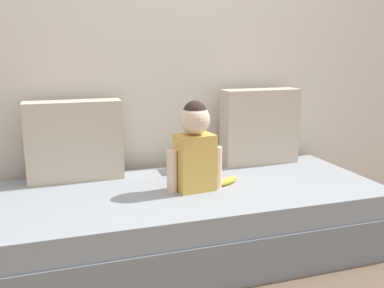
{
  "coord_description": "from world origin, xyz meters",
  "views": [
    {
      "loc": [
        -0.69,
        -2.12,
        1.13
      ],
      "look_at": [
        0.0,
        0.0,
        0.63
      ],
      "focal_mm": 39.27,
      "sensor_mm": 36.0,
      "label": 1
    }
  ],
  "objects_px": {
    "couch": "(191,219)",
    "throw_pillow_left": "(75,141)",
    "banana": "(227,181)",
    "throw_pillow_right": "(260,127)",
    "toddler": "(195,146)"
  },
  "relations": [
    {
      "from": "toddler",
      "to": "throw_pillow_left",
      "type": "bearing_deg",
      "value": 146.74
    },
    {
      "from": "banana",
      "to": "throw_pillow_right",
      "type": "bearing_deg",
      "value": 43.88
    },
    {
      "from": "couch",
      "to": "throw_pillow_left",
      "type": "height_order",
      "value": "throw_pillow_left"
    },
    {
      "from": "couch",
      "to": "banana",
      "type": "distance_m",
      "value": 0.3
    },
    {
      "from": "throw_pillow_left",
      "to": "toddler",
      "type": "xyz_separation_m",
      "value": [
        0.61,
        -0.4,
        0.01
      ]
    },
    {
      "from": "toddler",
      "to": "banana",
      "type": "xyz_separation_m",
      "value": [
        0.2,
        0.02,
        -0.23
      ]
    },
    {
      "from": "throw_pillow_left",
      "to": "toddler",
      "type": "height_order",
      "value": "toddler"
    },
    {
      "from": "throw_pillow_right",
      "to": "banana",
      "type": "xyz_separation_m",
      "value": [
        -0.39,
        -0.37,
        -0.23
      ]
    },
    {
      "from": "couch",
      "to": "throw_pillow_left",
      "type": "distance_m",
      "value": 0.82
    },
    {
      "from": "couch",
      "to": "throw_pillow_left",
      "type": "xyz_separation_m",
      "value": [
        -0.6,
        0.36,
        0.42
      ]
    },
    {
      "from": "banana",
      "to": "couch",
      "type": "bearing_deg",
      "value": 177.02
    },
    {
      "from": "couch",
      "to": "throw_pillow_right",
      "type": "xyz_separation_m",
      "value": [
        0.6,
        0.36,
        0.44
      ]
    },
    {
      "from": "couch",
      "to": "throw_pillow_left",
      "type": "bearing_deg",
      "value": 148.8
    },
    {
      "from": "throw_pillow_left",
      "to": "banana",
      "type": "bearing_deg",
      "value": -24.79
    },
    {
      "from": "throw_pillow_right",
      "to": "throw_pillow_left",
      "type": "bearing_deg",
      "value": 180.0
    }
  ]
}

